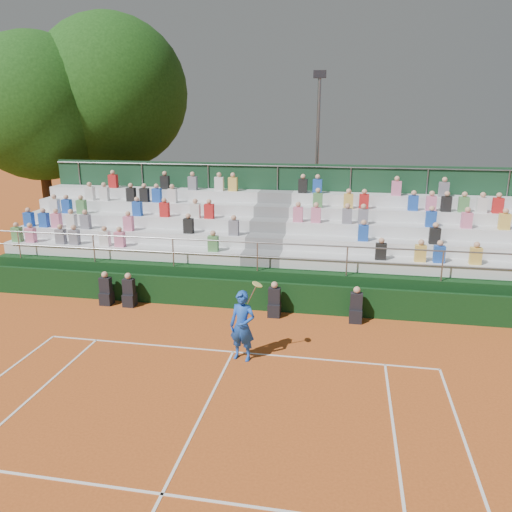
% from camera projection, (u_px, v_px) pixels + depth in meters
% --- Properties ---
extents(ground, '(90.00, 90.00, 0.00)m').
position_uv_depth(ground, '(233.00, 352.00, 13.86)').
color(ground, '#C05820').
rests_on(ground, ground).
extents(courtside_wall, '(20.00, 0.15, 1.00)m').
position_uv_depth(courtside_wall, '(254.00, 296.00, 16.75)').
color(courtside_wall, black).
rests_on(courtside_wall, ground).
extents(line_officials, '(8.89, 0.40, 1.19)m').
position_uv_depth(line_officials, '(213.00, 298.00, 16.56)').
color(line_officials, black).
rests_on(line_officials, ground).
extents(grandstand, '(20.00, 5.20, 4.40)m').
position_uv_depth(grandstand, '(269.00, 254.00, 19.65)').
color(grandstand, black).
rests_on(grandstand, ground).
extents(tennis_player, '(0.92, 0.59, 2.22)m').
position_uv_depth(tennis_player, '(242.00, 326.00, 13.21)').
color(tennis_player, blue).
rests_on(tennis_player, ground).
extents(tree_west, '(7.07, 7.07, 10.23)m').
position_uv_depth(tree_west, '(38.00, 108.00, 24.42)').
color(tree_west, '#322012').
rests_on(tree_west, ground).
extents(tree_east, '(7.77, 7.77, 11.31)m').
position_uv_depth(tree_east, '(112.00, 93.00, 25.66)').
color(tree_east, '#322012').
rests_on(tree_east, ground).
extents(floodlight_mast, '(0.60, 0.25, 8.38)m').
position_uv_depth(floodlight_mast, '(317.00, 146.00, 24.59)').
color(floodlight_mast, gray).
rests_on(floodlight_mast, ground).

